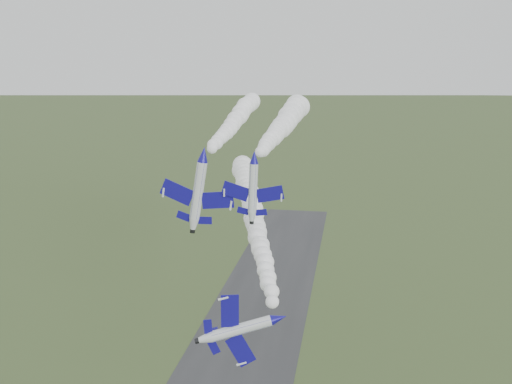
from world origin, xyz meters
TOP-DOWN VIEW (x-y plane):
  - runway at (0.00, 30.00)m, footprint 24.00×260.00m
  - jet_lead at (13.36, -1.68)m, footprint 4.69×11.51m
  - smoke_trail_jet_lead at (2.76, 39.02)m, footprint 26.72×77.19m
  - jet_pair_left at (-1.87, 20.61)m, footprint 11.92×14.48m
  - smoke_trail_jet_pair_left at (-4.31, 57.63)m, footprint 7.36×66.14m
  - jet_pair_right at (6.36, 20.36)m, footprint 9.85×11.86m
  - smoke_trail_jet_pair_right at (6.89, 54.01)m, footprint 7.01×62.61m

SIDE VIEW (x-z plane):
  - runway at x=0.00m, z-range 0.00..0.04m
  - jet_lead at x=13.36m, z-range 24.68..34.06m
  - smoke_trail_jet_lead at x=2.76m, z-range 29.08..34.20m
  - jet_pair_right at x=6.36m, z-range 44.15..47.10m
  - jet_pair_left at x=-1.87m, z-range 43.85..47.75m
  - smoke_trail_jet_pair_right at x=6.89m, z-range 44.38..50.14m
  - smoke_trail_jet_pair_left at x=-4.31m, z-range 45.26..49.95m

